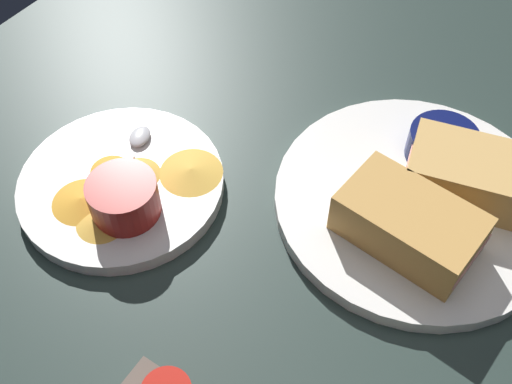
{
  "coord_description": "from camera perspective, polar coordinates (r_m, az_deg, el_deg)",
  "views": [
    {
      "loc": [
        -11.96,
        33.06,
        50.42
      ],
      "look_at": [
        8.66,
        1.46,
        3.0
      ],
      "focal_mm": 42.62,
      "sensor_mm": 36.0,
      "label": 1
    }
  ],
  "objects": [
    {
      "name": "spoon_by_dark_ramekin",
      "position": [
        0.65,
        14.39,
        0.65
      ],
      "size": [
        2.63,
        9.96,
        0.8
      ],
      "color": "silver",
      "rests_on": "plate_sandwich_main"
    },
    {
      "name": "sandwich_half_far",
      "position": [
        0.64,
        19.78,
        1.49
      ],
      "size": [
        14.53,
        10.44,
        4.8
      ],
      "color": "tan",
      "rests_on": "plate_sandwich_main"
    },
    {
      "name": "ground_plane",
      "position": [
        0.63,
        7.41,
        -5.07
      ],
      "size": [
        110.0,
        110.0,
        3.0
      ],
      "primitive_type": "cube",
      "color": "#283833"
    },
    {
      "name": "ramekin_dark_sauce",
      "position": [
        0.67,
        17.08,
        4.32
      ],
      "size": [
        7.29,
        7.29,
        3.35
      ],
      "color": "#0C144C",
      "rests_on": "plate_sandwich_main"
    },
    {
      "name": "plantain_chip_scatter",
      "position": [
        0.64,
        -11.65,
        0.53
      ],
      "size": [
        15.24,
        17.69,
        0.6
      ],
      "color": "gold",
      "rests_on": "plate_chips_companion"
    },
    {
      "name": "spoon_by_gravy_ramekin",
      "position": [
        0.67,
        -11.23,
        4.34
      ],
      "size": [
        4.73,
        9.78,
        0.8
      ],
      "color": "silver",
      "rests_on": "plate_chips_companion"
    },
    {
      "name": "sandwich_half_near",
      "position": [
        0.59,
        14.14,
        -2.87
      ],
      "size": [
        13.97,
        9.02,
        4.8
      ],
      "color": "tan",
      "rests_on": "plate_sandwich_main"
    },
    {
      "name": "plate_chips_companion",
      "position": [
        0.66,
        -12.49,
        0.72
      ],
      "size": [
        21.55,
        21.55,
        1.6
      ],
      "primitive_type": "cylinder",
      "color": "white",
      "rests_on": "ground_plane"
    },
    {
      "name": "plate_sandwich_main",
      "position": [
        0.65,
        14.65,
        -0.84
      ],
      "size": [
        28.92,
        28.92,
        1.6
      ],
      "primitive_type": "cylinder",
      "color": "white",
      "rests_on": "ground_plane"
    },
    {
      "name": "ramekin_light_gravy",
      "position": [
        0.61,
        -12.33,
        -0.45
      ],
      "size": [
        6.94,
        6.94,
        4.03
      ],
      "color": "maroon",
      "rests_on": "plate_chips_companion"
    }
  ]
}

